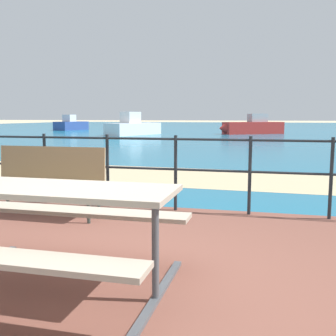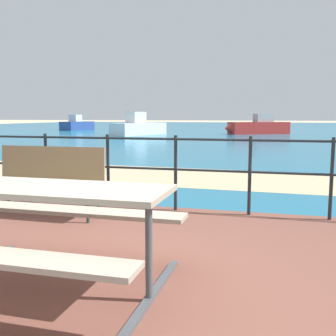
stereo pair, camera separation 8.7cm
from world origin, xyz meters
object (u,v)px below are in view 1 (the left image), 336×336
(picnic_table, at_px, (47,212))
(boat_far, at_px, (72,125))
(boat_mid, at_px, (252,127))
(park_bench, at_px, (48,175))
(boat_near, at_px, (134,127))

(picnic_table, relative_size, boat_far, 0.45)
(boat_far, bearing_deg, picnic_table, -139.95)
(boat_mid, bearing_deg, park_bench, 55.30)
(park_bench, distance_m, boat_mid, 26.08)
(picnic_table, height_order, boat_far, boat_far)
(boat_mid, bearing_deg, boat_near, -7.40)
(park_bench, bearing_deg, picnic_table, -58.94)
(boat_mid, relative_size, boat_far, 1.18)
(picnic_table, distance_m, boat_far, 36.60)
(boat_far, bearing_deg, boat_near, -118.86)
(boat_near, height_order, boat_mid, boat_near)
(picnic_table, distance_m, park_bench, 2.32)
(picnic_table, relative_size, boat_mid, 0.38)
(picnic_table, xyz_separation_m, boat_far, (-16.79, 32.53, -0.14))
(picnic_table, bearing_deg, boat_near, 107.42)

